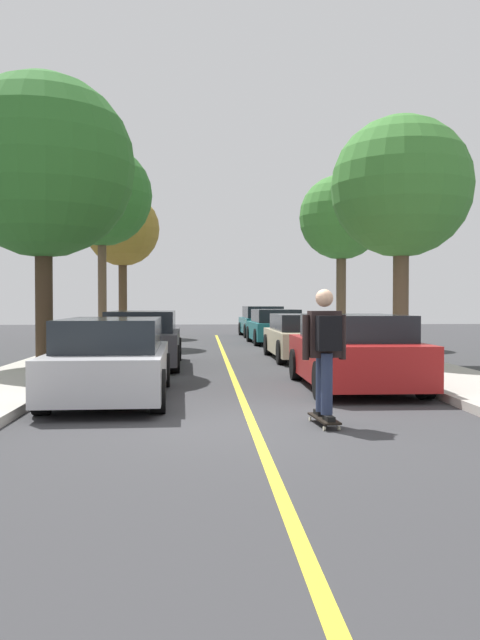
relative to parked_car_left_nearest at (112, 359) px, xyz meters
The scene contains 15 objects.
ground 3.23m from the parked_car_left_nearest, 47.06° to the right, with size 80.00×80.00×0.00m, color #353538.
center_line 2.81m from the parked_car_left_nearest, 38.01° to the left, with size 0.12×39.20×0.01m, color gold.
parked_car_left_nearest is the anchor object (origin of this frame).
parked_car_left_near 5.51m from the parked_car_left_nearest, 89.99° to the left, with size 1.98×4.63×1.39m.
parked_car_right_nearest 4.44m from the parked_car_left_nearest, 14.09° to the left, with size 1.97×4.22×1.37m.
parked_car_right_near 8.57m from the parked_car_left_nearest, 59.83° to the left, with size 1.87×4.48×1.27m.
parked_car_right_far 15.10m from the parked_car_left_nearest, 73.41° to the left, with size 2.03×4.10×1.35m.
parked_car_right_farthest 20.46m from the parked_car_left_nearest, 77.84° to the left, with size 2.09×4.12×1.44m.
street_tree_left_nearest 6.59m from the parked_car_left_nearest, 115.45° to the left, with size 4.27×4.27×6.78m.
street_tree_left_near 14.53m from the parked_car_left_nearest, 99.31° to the left, with size 3.71×3.71×7.27m.
street_tree_left_far 20.27m from the parked_car_left_nearest, 96.42° to the left, with size 3.41×3.41×6.59m.
street_tree_right_nearest 9.31m from the parked_car_left_nearest, 39.72° to the left, with size 3.56×3.56×6.17m.
street_tree_right_near 14.73m from the parked_car_left_nearest, 62.60° to the left, with size 3.06×3.06×6.10m.
skateboard 4.03m from the parked_car_left_nearest, 39.46° to the right, with size 0.30×0.86×0.10m.
skateboarder 4.03m from the parked_car_left_nearest, 39.81° to the right, with size 0.59×0.71×1.66m.
Camera 1 is at (-0.64, -8.55, 1.59)m, focal length 36.60 mm.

